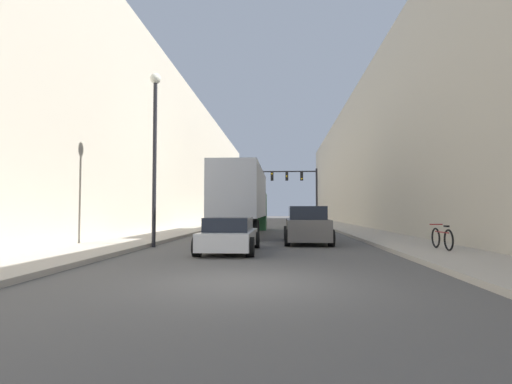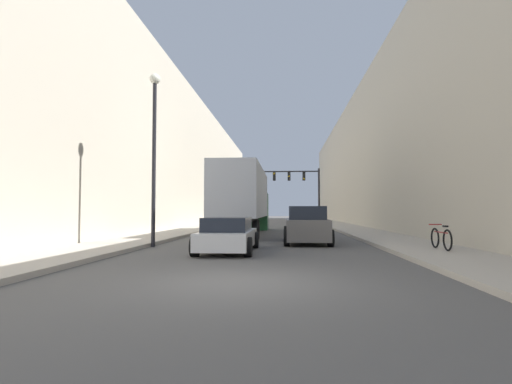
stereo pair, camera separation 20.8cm
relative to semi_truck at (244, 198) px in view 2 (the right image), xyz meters
The scene contains 11 objects.
ground_plane 17.23m from the semi_truck, 84.44° to the right, with size 200.00×200.00×0.00m, color #565451.
sidewalk_right 15.28m from the semi_truck, 59.28° to the left, with size 2.97×80.00×0.15m.
sidewalk_left 13.91m from the semi_truck, 108.75° to the left, with size 2.97×80.00×0.15m.
building_right 18.30m from the semi_truck, 46.80° to the left, with size 6.00×80.00×12.78m.
building_left 16.27m from the semi_truck, 124.39° to the left, with size 6.00×80.00×12.76m.
semi_truck is the anchor object (origin of this frame).
sedan_car 11.09m from the semi_truck, 87.11° to the right, with size 1.97×4.42×1.24m.
suv_car 7.79m from the semi_truck, 62.17° to the right, with size 2.06×4.87×1.67m.
traffic_signal_gantry 17.20m from the semi_truck, 75.24° to the left, with size 6.29×0.35×5.88m.
street_lamp 9.94m from the semi_truck, 106.70° to the right, with size 0.44×0.44×7.18m.
parked_bicycle 13.75m from the semi_truck, 54.42° to the right, with size 0.44×1.83×0.86m.
Camera 2 is at (0.97, -8.24, 1.48)m, focal length 28.00 mm.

